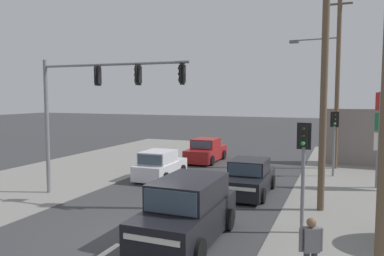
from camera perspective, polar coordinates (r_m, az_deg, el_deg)
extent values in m
plane|color=#3A3A3D|center=(12.49, -8.99, -15.76)|extent=(140.00, 140.00, 0.00)
cube|color=silver|center=(15.00, -2.98, -12.14)|extent=(0.20, 2.40, 0.01)
cube|color=silver|center=(19.50, 3.26, -8.15)|extent=(0.20, 2.40, 0.01)
cube|color=gray|center=(20.66, -23.87, -7.80)|extent=(8.00, 40.00, 0.02)
cylinder|color=brown|center=(14.96, 19.54, 8.57)|extent=(0.26, 0.26, 10.86)
cylinder|color=brown|center=(24.13, 21.30, 7.05)|extent=(0.26, 0.26, 10.91)
cube|color=brown|center=(24.71, 21.62, 17.18)|extent=(1.40, 0.12, 0.10)
cylinder|color=slate|center=(24.51, 18.38, 12.73)|extent=(2.60, 0.31, 0.09)
cube|color=#595B60|center=(24.73, 15.32, 12.56)|extent=(0.58, 0.33, 0.18)
cylinder|color=slate|center=(18.02, -21.22, 0.10)|extent=(0.18, 0.18, 6.00)
cylinder|color=slate|center=(16.00, -12.14, 9.45)|extent=(6.80, 0.36, 0.11)
cube|color=black|center=(16.34, -14.16, 7.73)|extent=(0.21, 0.27, 0.68)
cube|color=black|center=(16.34, -14.16, 7.73)|extent=(0.06, 0.44, 0.84)
sphere|color=black|center=(16.42, -14.53, 8.48)|extent=(0.13, 0.13, 0.13)
sphere|color=black|center=(16.40, -14.51, 7.71)|extent=(0.13, 0.13, 0.13)
sphere|color=green|center=(16.39, -14.50, 6.95)|extent=(0.13, 0.13, 0.13)
cube|color=black|center=(15.36, -8.19, 8.02)|extent=(0.21, 0.27, 0.68)
cube|color=black|center=(15.36, -8.19, 8.02)|extent=(0.06, 0.44, 0.84)
sphere|color=black|center=(15.43, -8.60, 8.82)|extent=(0.13, 0.13, 0.13)
sphere|color=black|center=(15.42, -8.59, 8.01)|extent=(0.13, 0.13, 0.13)
sphere|color=green|center=(15.41, -8.58, 7.19)|extent=(0.13, 0.13, 0.13)
cube|color=black|center=(14.57, -1.49, 8.25)|extent=(0.21, 0.27, 0.68)
cube|color=black|center=(14.57, -1.49, 8.25)|extent=(0.06, 0.44, 0.84)
sphere|color=black|center=(14.63, -1.94, 9.10)|extent=(0.13, 0.13, 0.13)
sphere|color=black|center=(14.62, -1.93, 8.24)|extent=(0.13, 0.13, 0.13)
sphere|color=green|center=(14.60, -1.93, 7.38)|extent=(0.13, 0.13, 0.13)
cylinder|color=slate|center=(12.55, 16.51, -9.11)|extent=(0.12, 0.12, 2.80)
cube|color=black|center=(12.25, 16.71, -1.18)|extent=(0.28, 0.23, 0.68)
cube|color=black|center=(12.25, 16.71, -1.18)|extent=(0.44, 0.09, 0.84)
sphere|color=black|center=(12.11, 16.62, -0.20)|extent=(0.13, 0.13, 0.13)
sphere|color=black|center=(12.13, 16.59, -1.24)|extent=(0.13, 0.13, 0.13)
sphere|color=green|center=(12.16, 16.57, -2.27)|extent=(0.13, 0.13, 0.13)
cylinder|color=slate|center=(21.86, 20.78, -3.33)|extent=(0.12, 0.12, 2.80)
cube|color=black|center=(21.69, 20.92, 1.23)|extent=(0.28, 0.23, 0.68)
cube|color=black|center=(21.69, 20.92, 1.23)|extent=(0.44, 0.09, 0.84)
sphere|color=black|center=(21.56, 20.97, 1.79)|extent=(0.13, 0.13, 0.13)
sphere|color=black|center=(21.57, 20.95, 1.21)|extent=(0.13, 0.13, 0.13)
sphere|color=green|center=(21.58, 20.93, 0.63)|extent=(0.13, 0.13, 0.13)
cylinder|color=slate|center=(19.79, 26.55, -1.72)|extent=(0.16, 0.16, 4.60)
cube|color=black|center=(17.23, 8.68, -8.11)|extent=(1.77, 4.23, 0.80)
cube|color=black|center=(17.13, 8.75, -5.76)|extent=(1.59, 1.93, 0.62)
cube|color=#384756|center=(16.20, 8.02, -6.36)|extent=(1.44, 0.08, 0.53)
cube|color=#384756|center=(18.07, 9.40, -5.22)|extent=(1.40, 0.08, 0.50)
cube|color=white|center=(15.17, 6.98, -9.17)|extent=(1.45, 0.06, 0.14)
cylinder|color=black|center=(15.88, 10.71, -10.07)|extent=(0.20, 0.64, 0.64)
cylinder|color=black|center=(16.25, 4.72, -9.66)|extent=(0.20, 0.64, 0.64)
cylinder|color=black|center=(18.38, 12.16, -8.05)|extent=(0.20, 0.64, 0.64)
cylinder|color=black|center=(18.70, 6.95, -7.75)|extent=(0.20, 0.64, 0.64)
cube|color=silver|center=(20.18, -4.79, -6.26)|extent=(1.64, 3.62, 0.76)
cube|color=silver|center=(19.79, -5.19, -4.42)|extent=(1.50, 1.91, 0.64)
cube|color=#384756|center=(20.65, -3.99, -4.02)|extent=(1.36, 0.07, 0.54)
cube|color=#384756|center=(18.94, -6.50, -4.85)|extent=(1.33, 0.07, 0.51)
cube|color=white|center=(21.77, -2.69, -4.97)|extent=(1.36, 0.05, 0.14)
cylinder|color=black|center=(21.55, -5.40, -6.11)|extent=(0.19, 0.60, 0.60)
cylinder|color=black|center=(20.89, -1.45, -6.44)|extent=(0.19, 0.60, 0.60)
cylinder|color=black|center=(19.62, -8.35, -7.23)|extent=(0.19, 0.60, 0.60)
cylinder|color=black|center=(18.89, -4.09, -7.66)|extent=(0.19, 0.60, 0.60)
cube|color=maroon|center=(25.33, 2.15, -3.90)|extent=(1.72, 4.21, 0.80)
cube|color=maroon|center=(25.19, 2.12, -2.32)|extent=(1.57, 1.91, 0.62)
cube|color=#384756|center=(26.10, 2.83, -2.07)|extent=(1.44, 0.07, 0.53)
cube|color=#384756|center=(24.28, 1.36, -2.59)|extent=(1.40, 0.07, 0.50)
cube|color=white|center=(27.30, 3.63, -2.90)|extent=(1.45, 0.05, 0.14)
cylinder|color=black|center=(26.86, 1.36, -3.87)|extent=(0.19, 0.64, 0.64)
cylinder|color=black|center=(26.33, 4.84, -4.07)|extent=(0.19, 0.64, 0.64)
cylinder|color=black|center=(24.46, -0.75, -4.73)|extent=(0.19, 0.64, 0.64)
cylinder|color=black|center=(23.88, 3.04, -4.97)|extent=(0.19, 0.64, 0.64)
cube|color=black|center=(11.64, -0.84, -13.93)|extent=(1.84, 4.50, 1.00)
cube|color=black|center=(11.57, -0.46, -9.50)|extent=(1.72, 2.70, 0.76)
cube|color=#384756|center=(10.36, -3.39, -11.23)|extent=(1.58, 0.06, 0.65)
cube|color=#384756|center=(12.81, 1.89, -8.09)|extent=(1.55, 0.06, 0.61)
cube|color=white|center=(9.64, -6.28, -16.61)|extent=(1.56, 0.04, 0.14)
cylinder|color=black|center=(10.21, 1.00, -18.34)|extent=(0.22, 0.72, 0.72)
cylinder|color=black|center=(10.95, -8.44, -16.75)|extent=(0.22, 0.72, 0.72)
cylinder|color=black|center=(12.69, 5.62, -13.66)|extent=(0.22, 0.72, 0.72)
cylinder|color=black|center=(13.29, -2.21, -12.78)|extent=(0.22, 0.72, 0.72)
cube|color=slate|center=(9.30, 17.67, -15.91)|extent=(0.42, 0.35, 0.56)
sphere|color=brown|center=(9.17, 17.74, -13.57)|extent=(0.22, 0.22, 0.22)
cylinder|color=slate|center=(9.22, 16.26, -16.06)|extent=(0.09, 0.09, 0.54)
cylinder|color=slate|center=(9.39, 19.06, -15.75)|extent=(0.09, 0.09, 0.54)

